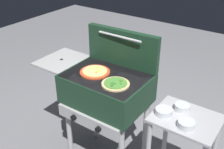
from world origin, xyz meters
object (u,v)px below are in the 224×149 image
object	(u,v)px
grill	(105,90)
topping_bowl_middle	(164,112)
pizza_veggie	(116,84)
prep_table	(182,143)
topping_bowl_near	(182,107)
pizza_cheese	(95,72)
topping_bowl_far	(186,124)

from	to	relation	value
grill	topping_bowl_middle	xyz separation A→B (m)	(0.53, -0.05, 0.05)
pizza_veggie	prep_table	world-z (taller)	pizza_veggie
pizza_veggie	prep_table	xyz separation A→B (m)	(0.52, 0.08, -0.35)
prep_table	topping_bowl_near	distance (m)	0.26
pizza_cheese	topping_bowl_far	xyz separation A→B (m)	(0.79, -0.07, -0.10)
pizza_cheese	topping_bowl_middle	size ratio (longest dim) A/B	2.07
prep_table	topping_bowl_near	world-z (taller)	topping_bowl_near
pizza_cheese	topping_bowl_near	size ratio (longest dim) A/B	2.25
pizza_cheese	prep_table	bearing A→B (deg)	1.60
prep_table	topping_bowl_near	xyz separation A→B (m)	(-0.06, 0.06, 0.25)
topping_bowl_far	topping_bowl_middle	distance (m)	0.18
pizza_veggie	topping_bowl_near	xyz separation A→B (m)	(0.46, 0.15, -0.10)
grill	pizza_veggie	world-z (taller)	pizza_veggie
grill	pizza_cheese	size ratio (longest dim) A/B	4.05
pizza_veggie	prep_table	distance (m)	0.63
topping_bowl_far	topping_bowl_middle	bearing A→B (deg)	167.88
topping_bowl_far	topping_bowl_middle	xyz separation A→B (m)	(-0.18, 0.04, -0.00)
grill	prep_table	distance (m)	0.70
pizza_cheese	topping_bowl_middle	bearing A→B (deg)	-3.34
topping_bowl_near	topping_bowl_middle	size ratio (longest dim) A/B	0.92
pizza_veggie	topping_bowl_near	distance (m)	0.49
topping_bowl_near	topping_bowl_far	world-z (taller)	same
grill	topping_bowl_middle	size ratio (longest dim) A/B	8.37
pizza_veggie	topping_bowl_middle	bearing A→B (deg)	3.69
pizza_veggie	topping_bowl_middle	world-z (taller)	pizza_veggie
grill	topping_bowl_near	bearing A→B (deg)	6.42
pizza_cheese	topping_bowl_near	distance (m)	0.71
topping_bowl_far	pizza_cheese	bearing A→B (deg)	174.67
topping_bowl_near	prep_table	bearing A→B (deg)	-46.82
prep_table	topping_bowl_middle	bearing A→B (deg)	-158.18
topping_bowl_near	topping_bowl_far	xyz separation A→B (m)	(0.09, -0.16, 0.00)
pizza_veggie	topping_bowl_far	xyz separation A→B (m)	(0.55, -0.01, -0.10)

